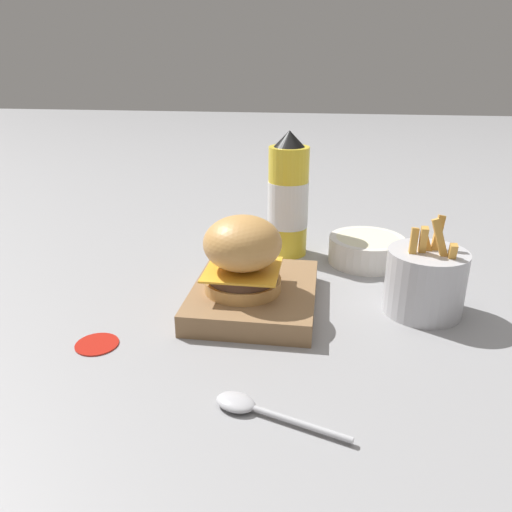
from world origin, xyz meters
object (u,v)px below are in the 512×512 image
(side_bowl, at_px, (366,249))
(spoon, at_px, (249,407))
(fries_basket, at_px, (425,281))
(burger, at_px, (243,254))
(ketchup_bottle, at_px, (288,199))
(serving_board, at_px, (256,295))

(side_bowl, relative_size, spoon, 0.90)
(side_bowl, bearing_deg, fries_basket, 21.24)
(side_bowl, height_order, spoon, side_bowl)
(burger, height_order, ketchup_bottle, ketchup_bottle)
(burger, relative_size, fries_basket, 0.77)
(burger, relative_size, side_bowl, 0.83)
(burger, distance_m, spoon, 0.26)
(spoon, bearing_deg, ketchup_bottle, -71.65)
(fries_basket, height_order, side_bowl, fries_basket)
(serving_board, height_order, side_bowl, side_bowl)
(burger, height_order, spoon, burger)
(burger, relative_size, ketchup_bottle, 0.49)
(burger, xyz_separation_m, fries_basket, (-0.03, 0.28, -0.04))
(side_bowl, xyz_separation_m, spoon, (0.46, -0.15, -0.02))
(burger, height_order, side_bowl, burger)
(side_bowl, bearing_deg, serving_board, -41.53)
(serving_board, relative_size, ketchup_bottle, 0.96)
(serving_board, xyz_separation_m, fries_basket, (-0.02, 0.26, 0.03))
(serving_board, distance_m, side_bowl, 0.28)
(spoon, bearing_deg, side_bowl, -90.08)
(serving_board, bearing_deg, fries_basket, 93.51)
(serving_board, xyz_separation_m, burger, (0.02, -0.02, 0.08))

